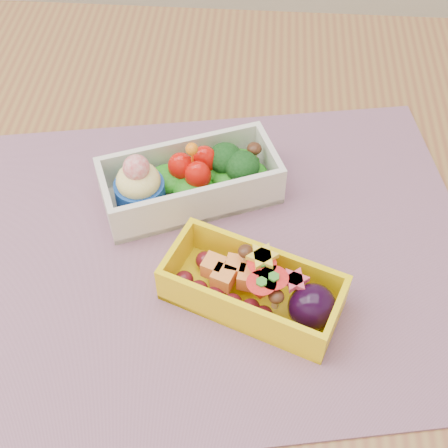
# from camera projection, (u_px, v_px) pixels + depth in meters

# --- Properties ---
(table) EXTENTS (1.20, 0.80, 0.75)m
(table) POSITION_uv_depth(u_px,v_px,m) (179.00, 278.00, 0.70)
(table) COLOR brown
(table) RESTS_ON ground
(placemat) EXTENTS (0.56, 0.47, 0.00)m
(placemat) POSITION_uv_depth(u_px,v_px,m) (216.00, 253.00, 0.60)
(placemat) COLOR gray
(placemat) RESTS_ON table
(bento_white) EXTENTS (0.19, 0.14, 0.07)m
(bento_white) POSITION_uv_depth(u_px,v_px,m) (189.00, 180.00, 0.63)
(bento_white) COLOR silver
(bento_white) RESTS_ON placemat
(bento_yellow) EXTENTS (0.17, 0.12, 0.05)m
(bento_yellow) POSITION_uv_depth(u_px,v_px,m) (256.00, 288.00, 0.54)
(bento_yellow) COLOR yellow
(bento_yellow) RESTS_ON placemat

